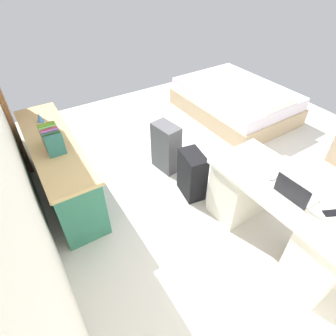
{
  "coord_description": "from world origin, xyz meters",
  "views": [
    {
      "loc": [
        -2.08,
        2.05,
        2.43
      ],
      "look_at": [
        -0.24,
        0.91,
        0.6
      ],
      "focal_mm": 29.69,
      "sensor_mm": 36.0,
      "label": 1
    }
  ],
  "objects_px": {
    "cell_phone_near_laptop": "(332,213)",
    "credenza": "(60,167)",
    "bed": "(235,101)",
    "suitcase_spare_grey": "(166,147)",
    "laptop": "(294,193)",
    "figurine_small": "(40,118)",
    "desk": "(279,214)",
    "computer_mouse": "(272,177)",
    "suitcase_black": "(192,175)",
    "office_chair": "(333,180)"
  },
  "relations": [
    {
      "from": "cell_phone_near_laptop",
      "to": "credenza",
      "type": "bearing_deg",
      "value": 62.36
    },
    {
      "from": "bed",
      "to": "suitcase_spare_grey",
      "type": "xyz_separation_m",
      "value": [
        -0.62,
        1.77,
        0.08
      ]
    },
    {
      "from": "bed",
      "to": "cell_phone_near_laptop",
      "type": "bearing_deg",
      "value": 151.34
    },
    {
      "from": "laptop",
      "to": "cell_phone_near_laptop",
      "type": "height_order",
      "value": "laptop"
    },
    {
      "from": "figurine_small",
      "to": "laptop",
      "type": "bearing_deg",
      "value": -147.02
    },
    {
      "from": "desk",
      "to": "cell_phone_near_laptop",
      "type": "distance_m",
      "value": 0.51
    },
    {
      "from": "laptop",
      "to": "computer_mouse",
      "type": "xyz_separation_m",
      "value": [
        0.26,
        -0.03,
        -0.03
      ]
    },
    {
      "from": "computer_mouse",
      "to": "bed",
      "type": "bearing_deg",
      "value": -38.76
    },
    {
      "from": "credenza",
      "to": "computer_mouse",
      "type": "height_order",
      "value": "computer_mouse"
    },
    {
      "from": "desk",
      "to": "suitcase_black",
      "type": "distance_m",
      "value": 1.04
    },
    {
      "from": "laptop",
      "to": "computer_mouse",
      "type": "relative_size",
      "value": 3.19
    },
    {
      "from": "office_chair",
      "to": "cell_phone_near_laptop",
      "type": "relative_size",
      "value": 6.91
    },
    {
      "from": "laptop",
      "to": "figurine_small",
      "type": "bearing_deg",
      "value": 32.98
    },
    {
      "from": "cell_phone_near_laptop",
      "to": "figurine_small",
      "type": "height_order",
      "value": "figurine_small"
    },
    {
      "from": "office_chair",
      "to": "laptop",
      "type": "xyz_separation_m",
      "value": [
        -0.08,
        0.89,
        0.35
      ]
    },
    {
      "from": "credenza",
      "to": "bed",
      "type": "xyz_separation_m",
      "value": [
        0.37,
        -3.05,
        -0.13
      ]
    },
    {
      "from": "computer_mouse",
      "to": "suitcase_spare_grey",
      "type": "bearing_deg",
      "value": 9.49
    },
    {
      "from": "desk",
      "to": "credenza",
      "type": "xyz_separation_m",
      "value": [
        1.82,
        1.59,
        -0.0
      ]
    },
    {
      "from": "office_chair",
      "to": "figurine_small",
      "type": "height_order",
      "value": "office_chair"
    },
    {
      "from": "office_chair",
      "to": "suitcase_black",
      "type": "relative_size",
      "value": 1.63
    },
    {
      "from": "credenza",
      "to": "cell_phone_near_laptop",
      "type": "relative_size",
      "value": 13.24
    },
    {
      "from": "cell_phone_near_laptop",
      "to": "figurine_small",
      "type": "relative_size",
      "value": 1.24
    },
    {
      "from": "office_chair",
      "to": "bed",
      "type": "relative_size",
      "value": 0.49
    },
    {
      "from": "office_chair",
      "to": "suitcase_black",
      "type": "height_order",
      "value": "office_chair"
    },
    {
      "from": "laptop",
      "to": "computer_mouse",
      "type": "height_order",
      "value": "laptop"
    },
    {
      "from": "office_chair",
      "to": "cell_phone_near_laptop",
      "type": "distance_m",
      "value": 0.9
    },
    {
      "from": "laptop",
      "to": "cell_phone_near_laptop",
      "type": "relative_size",
      "value": 2.34
    },
    {
      "from": "suitcase_spare_grey",
      "to": "figurine_small",
      "type": "bearing_deg",
      "value": 51.29
    },
    {
      "from": "office_chair",
      "to": "credenza",
      "type": "bearing_deg",
      "value": 53.09
    },
    {
      "from": "figurine_small",
      "to": "desk",
      "type": "bearing_deg",
      "value": -145.07
    },
    {
      "from": "bed",
      "to": "suitcase_spare_grey",
      "type": "bearing_deg",
      "value": 109.39
    },
    {
      "from": "bed",
      "to": "computer_mouse",
      "type": "height_order",
      "value": "computer_mouse"
    },
    {
      "from": "figurine_small",
      "to": "suitcase_spare_grey",
      "type": "bearing_deg",
      "value": -119.51
    },
    {
      "from": "office_chair",
      "to": "cell_phone_near_laptop",
      "type": "xyz_separation_m",
      "value": [
        -0.37,
        0.77,
        0.31
      ]
    },
    {
      "from": "suitcase_spare_grey",
      "to": "figurine_small",
      "type": "relative_size",
      "value": 5.92
    },
    {
      "from": "office_chair",
      "to": "figurine_small",
      "type": "bearing_deg",
      "value": 46.68
    },
    {
      "from": "laptop",
      "to": "figurine_small",
      "type": "height_order",
      "value": "laptop"
    },
    {
      "from": "desk",
      "to": "suitcase_black",
      "type": "relative_size",
      "value": 2.54
    },
    {
      "from": "office_chair",
      "to": "laptop",
      "type": "height_order",
      "value": "office_chair"
    },
    {
      "from": "computer_mouse",
      "to": "figurine_small",
      "type": "height_order",
      "value": "figurine_small"
    },
    {
      "from": "desk",
      "to": "credenza",
      "type": "height_order",
      "value": "credenza"
    },
    {
      "from": "credenza",
      "to": "figurine_small",
      "type": "distance_m",
      "value": 0.63
    },
    {
      "from": "office_chair",
      "to": "bed",
      "type": "xyz_separation_m",
      "value": [
        2.18,
        -0.63,
        -0.18
      ]
    },
    {
      "from": "suitcase_black",
      "to": "credenza",
      "type": "bearing_deg",
      "value": 66.51
    },
    {
      "from": "computer_mouse",
      "to": "suitcase_black",
      "type": "bearing_deg",
      "value": 17.1
    },
    {
      "from": "credenza",
      "to": "bed",
      "type": "height_order",
      "value": "credenza"
    },
    {
      "from": "bed",
      "to": "figurine_small",
      "type": "bearing_deg",
      "value": 88.12
    },
    {
      "from": "desk",
      "to": "figurine_small",
      "type": "relative_size",
      "value": 13.32
    },
    {
      "from": "credenza",
      "to": "suitcase_spare_grey",
      "type": "distance_m",
      "value": 1.3
    },
    {
      "from": "suitcase_black",
      "to": "suitcase_spare_grey",
      "type": "relative_size",
      "value": 0.89
    }
  ]
}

